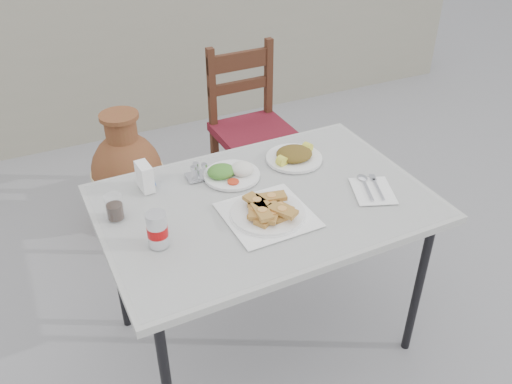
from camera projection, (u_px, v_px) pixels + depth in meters
name	position (u px, v px, depth m)	size (l,w,h in m)	color
ground	(280.00, 323.00, 2.80)	(80.00, 80.00, 0.00)	gray
cafe_table	(265.00, 211.00, 2.30)	(1.38, 0.94, 0.83)	black
pide_plate	(268.00, 209.00, 2.16)	(0.35, 0.35, 0.07)	white
salad_rice_plate	(231.00, 172.00, 2.41)	(0.25, 0.25, 0.06)	white
salad_chopped_plate	(294.00, 156.00, 2.53)	(0.27, 0.27, 0.06)	white
soda_can	(157.00, 229.00, 1.99)	(0.08, 0.08, 0.14)	silver
cola_glass	(115.00, 208.00, 2.14)	(0.07, 0.07, 0.10)	white
napkin_holder	(145.00, 177.00, 2.31)	(0.07, 0.10, 0.12)	white
condiment_caddy	(198.00, 173.00, 2.40)	(0.10, 0.08, 0.07)	silver
cutlery_napkin	(371.00, 188.00, 2.33)	(0.23, 0.26, 0.02)	white
chair	(251.00, 128.00, 3.44)	(0.47, 0.47, 1.05)	#38190F
terracotta_urn	(128.00, 175.00, 3.32)	(0.44, 0.44, 0.77)	brown
back_wall	(138.00, 57.00, 4.34)	(6.00, 0.25, 1.20)	gray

